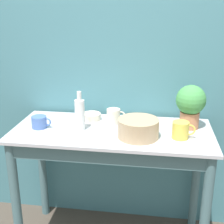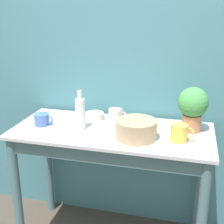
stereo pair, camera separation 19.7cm
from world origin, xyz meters
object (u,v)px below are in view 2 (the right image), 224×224
bowl_wash_large (136,129)px  bottle_tall (80,113)px  mug_blue (42,119)px  mug_cream (116,116)px  potted_plant (193,106)px  mug_yellow (179,133)px  bowl_small_cream (94,116)px

bowl_wash_large → bottle_tall: 0.39m
mug_blue → mug_cream: mug_cream is taller
potted_plant → mug_yellow: bearing=-109.2°
mug_blue → mug_yellow: bearing=-2.5°
mug_yellow → mug_blue: mug_yellow is taller
mug_blue → bowl_small_cream: mug_blue is taller
mug_yellow → bowl_small_cream: bearing=158.0°
mug_blue → potted_plant: bearing=8.6°
bowl_wash_large → mug_cream: bowl_wash_large is taller
potted_plant → bottle_tall: (-0.70, -0.14, -0.06)m
potted_plant → bowl_small_cream: (-0.66, 0.06, -0.14)m
mug_cream → bottle_tall: bearing=-142.9°
potted_plant → mug_blue: potted_plant is taller
bowl_wash_large → mug_blue: bearing=174.6°
bottle_tall → mug_yellow: size_ratio=1.84×
mug_blue → bowl_small_cream: bearing=33.8°
mug_yellow → bottle_tall: bearing=175.8°
bowl_wash_large → bowl_small_cream: 0.44m
bowl_small_cream → mug_yellow: bearing=-22.0°
bottle_tall → mug_blue: bearing=-178.6°
bowl_wash_large → mug_cream: size_ratio=1.91×
potted_plant → mug_cream: bearing=178.9°
bowl_wash_large → mug_cream: (-0.18, 0.22, -0.01)m
potted_plant → bowl_wash_large: size_ratio=1.15×
bottle_tall → mug_blue: 0.28m
mug_yellow → mug_blue: 0.90m
bowl_wash_large → mug_blue: 0.65m
mug_cream → bowl_small_cream: (-0.17, 0.05, -0.03)m
mug_yellow → mug_cream: 0.48m
potted_plant → mug_blue: (-0.97, -0.15, -0.12)m
mug_yellow → mug_blue: bearing=177.5°
bowl_small_cream → mug_cream: bearing=-15.7°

